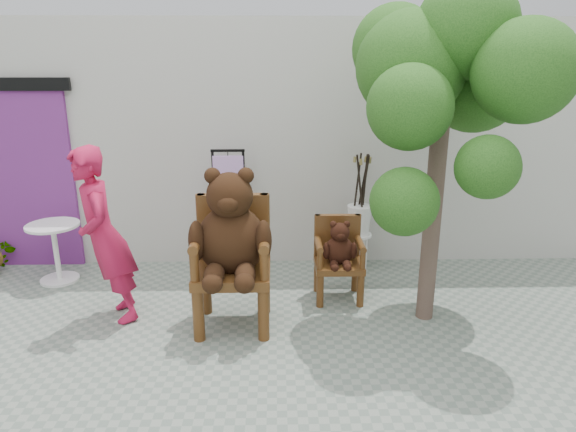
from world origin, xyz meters
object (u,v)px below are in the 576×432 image
(chair_big, at_px, (231,240))
(stool_bucket, at_px, (359,219))
(chair_small, at_px, (339,251))
(person, at_px, (104,237))
(cafe_table, at_px, (55,246))
(display_stand, at_px, (230,225))
(tree, at_px, (451,75))

(chair_big, distance_m, stool_bucket, 2.04)
(chair_big, distance_m, chair_small, 1.30)
(person, bearing_deg, stool_bucket, 91.29)
(stool_bucket, bearing_deg, cafe_table, -175.19)
(chair_big, xyz_separation_m, stool_bucket, (1.45, 1.41, -0.25))
(chair_big, height_order, display_stand, chair_big)
(cafe_table, bearing_deg, display_stand, 8.42)
(person, bearing_deg, chair_small, 76.77)
(person, xyz_separation_m, display_stand, (1.10, 1.25, -0.30))
(chair_small, xyz_separation_m, tree, (0.94, -0.33, 1.85))
(chair_small, xyz_separation_m, person, (-2.34, -0.44, 0.34))
(chair_small, relative_size, cafe_table, 1.28)
(display_stand, bearing_deg, stool_bucket, -0.12)
(chair_small, height_order, tree, tree)
(cafe_table, xyz_separation_m, stool_bucket, (3.61, 0.30, 0.20))
(tree, bearing_deg, person, -178.10)
(person, bearing_deg, chair_big, 59.24)
(stool_bucket, bearing_deg, person, -154.91)
(person, bearing_deg, cafe_table, -159.90)
(person, distance_m, tree, 3.61)
(chair_big, relative_size, display_stand, 1.05)
(person, distance_m, stool_bucket, 2.98)
(person, height_order, stool_bucket, person)
(chair_small, xyz_separation_m, display_stand, (-1.24, 0.82, 0.04))
(chair_big, xyz_separation_m, display_stand, (-0.14, 1.41, -0.31))
(chair_small, distance_m, tree, 2.10)
(chair_big, relative_size, tree, 0.49)
(person, xyz_separation_m, cafe_table, (-0.92, 0.96, -0.44))
(chair_big, height_order, person, person)
(display_stand, height_order, tree, tree)
(person, bearing_deg, tree, 68.09)
(cafe_table, height_order, display_stand, display_stand)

